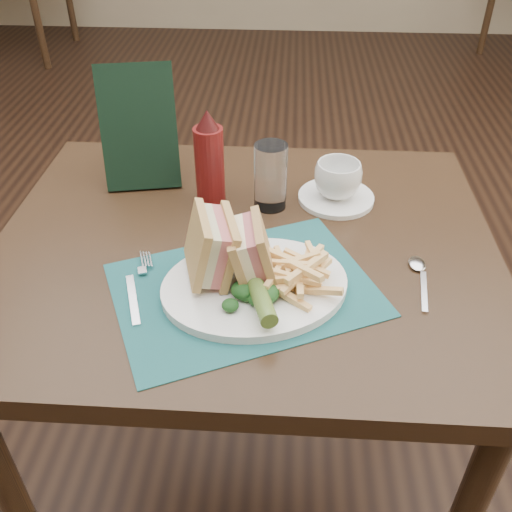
{
  "coord_description": "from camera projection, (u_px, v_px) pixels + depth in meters",
  "views": [
    {
      "loc": [
        0.07,
        -1.33,
        1.35
      ],
      "look_at": [
        0.03,
        -0.6,
        0.8
      ],
      "focal_mm": 40.0,
      "sensor_mm": 36.0,
      "label": 1
    }
  ],
  "objects": [
    {
      "name": "floor",
      "position": [
        259.0,
        337.0,
        1.88
      ],
      "size": [
        7.0,
        7.0,
        0.0
      ],
      "primitive_type": "plane",
      "color": "black",
      "rests_on": "ground"
    },
    {
      "name": "table_main",
      "position": [
        247.0,
        380.0,
        1.25
      ],
      "size": [
        0.9,
        0.75,
        0.75
      ],
      "primitive_type": null,
      "color": "black",
      "rests_on": "ground"
    },
    {
      "name": "sandwich_half_b",
      "position": [
        237.0,
        251.0,
        0.89
      ],
      "size": [
        0.09,
        0.11,
        0.1
      ],
      "primitive_type": null,
      "rotation": [
        0.0,
        -0.24,
        0.15
      ],
      "color": "tan",
      "rests_on": "plate"
    },
    {
      "name": "kale_garnish",
      "position": [
        251.0,
        296.0,
        0.86
      ],
      "size": [
        0.11,
        0.08,
        0.03
      ],
      "primitive_type": null,
      "color": "#153A17",
      "rests_on": "plate"
    },
    {
      "name": "wall_back",
      "position": [
        284.0,
        30.0,
        4.65
      ],
      "size": [
        6.0,
        0.0,
        6.0
      ],
      "primitive_type": "plane",
      "rotation": [
        1.57,
        0.0,
        0.0
      ],
      "color": "tan",
      "rests_on": "ground"
    },
    {
      "name": "ketchup_bottle",
      "position": [
        209.0,
        156.0,
        1.08
      ],
      "size": [
        0.07,
        0.07,
        0.19
      ],
      "primitive_type": null,
      "rotation": [
        0.0,
        0.0,
        -0.3
      ],
      "color": "#5D1010",
      "rests_on": "table_main"
    },
    {
      "name": "saucer",
      "position": [
        336.0,
        198.0,
        1.13
      ],
      "size": [
        0.18,
        0.18,
        0.01
      ],
      "primitive_type": "cylinder",
      "rotation": [
        0.0,
        0.0,
        0.21
      ],
      "color": "white",
      "rests_on": "table_main"
    },
    {
      "name": "plate",
      "position": [
        255.0,
        286.0,
        0.91
      ],
      "size": [
        0.36,
        0.32,
        0.01
      ],
      "primitive_type": null,
      "rotation": [
        0.0,
        0.0,
        0.31
      ],
      "color": "white",
      "rests_on": "placemat"
    },
    {
      "name": "spoon",
      "position": [
        422.0,
        280.0,
        0.93
      ],
      "size": [
        0.05,
        0.15,
        0.01
      ],
      "primitive_type": null,
      "rotation": [
        0.0,
        0.0,
        -0.14
      ],
      "color": "silver",
      "rests_on": "table_main"
    },
    {
      "name": "check_presenter",
      "position": [
        139.0,
        128.0,
        1.13
      ],
      "size": [
        0.16,
        0.12,
        0.24
      ],
      "primitive_type": "cube",
      "rotation": [
        -0.31,
        0.0,
        0.19
      ],
      "color": "black",
      "rests_on": "table_main"
    },
    {
      "name": "coffee_cup",
      "position": [
        338.0,
        180.0,
        1.11
      ],
      "size": [
        0.13,
        0.13,
        0.07
      ],
      "primitive_type": "imported",
      "rotation": [
        0.0,
        0.0,
        0.65
      ],
      "color": "white",
      "rests_on": "saucer"
    },
    {
      "name": "pickle_spear",
      "position": [
        260.0,
        295.0,
        0.85
      ],
      "size": [
        0.06,
        0.12,
        0.03
      ],
      "primitive_type": "cylinder",
      "rotation": [
        1.54,
        0.0,
        0.29
      ],
      "color": "#4B6A28",
      "rests_on": "plate"
    },
    {
      "name": "drinking_glass",
      "position": [
        271.0,
        176.0,
        1.08
      ],
      "size": [
        0.08,
        0.08,
        0.13
      ],
      "primitive_type": "cylinder",
      "rotation": [
        0.0,
        0.0,
        0.33
      ],
      "color": "white",
      "rests_on": "table_main"
    },
    {
      "name": "fork",
      "position": [
        137.0,
        285.0,
        0.91
      ],
      "size": [
        0.09,
        0.17,
        0.01
      ],
      "primitive_type": null,
      "rotation": [
        0.0,
        0.0,
        0.32
      ],
      "color": "silver",
      "rests_on": "placemat"
    },
    {
      "name": "placemat",
      "position": [
        244.0,
        289.0,
        0.92
      ],
      "size": [
        0.49,
        0.43,
        0.0
      ],
      "primitive_type": "cube",
      "rotation": [
        0.0,
        0.0,
        0.43
      ],
      "color": "#1A5253",
      "rests_on": "table_main"
    },
    {
      "name": "fries_pile",
      "position": [
        295.0,
        266.0,
        0.9
      ],
      "size": [
        0.18,
        0.2,
        0.05
      ],
      "primitive_type": null,
      "color": "#FDCD7E",
      "rests_on": "plate"
    },
    {
      "name": "sandwich_half_a",
      "position": [
        198.0,
        247.0,
        0.89
      ],
      "size": [
        0.11,
        0.13,
        0.11
      ],
      "primitive_type": null,
      "rotation": [
        0.0,
        0.24,
        0.27
      ],
      "color": "tan",
      "rests_on": "plate"
    }
  ]
}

